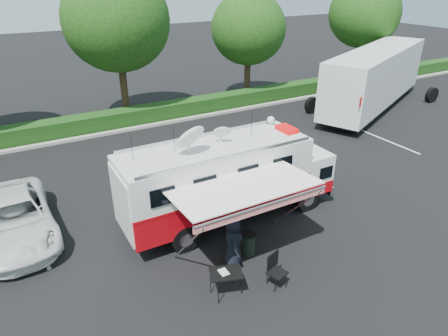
{
  "coord_description": "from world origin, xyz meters",
  "views": [
    {
      "loc": [
        -6.56,
        -11.08,
        8.47
      ],
      "look_at": [
        0.0,
        0.5,
        1.9
      ],
      "focal_mm": 32.0,
      "sensor_mm": 36.0,
      "label": 1
    }
  ],
  "objects_px": {
    "white_suv": "(19,236)",
    "trash_bin": "(248,243)",
    "folding_table": "(226,274)",
    "command_truck": "(229,179)",
    "semi_trailer": "(375,78)"
  },
  "relations": [
    {
      "from": "trash_bin",
      "to": "folding_table",
      "type": "bearing_deg",
      "value": -140.83
    },
    {
      "from": "trash_bin",
      "to": "semi_trailer",
      "type": "bearing_deg",
      "value": 29.95
    },
    {
      "from": "folding_table",
      "to": "semi_trailer",
      "type": "height_order",
      "value": "semi_trailer"
    },
    {
      "from": "command_truck",
      "to": "white_suv",
      "type": "distance_m",
      "value": 7.77
    },
    {
      "from": "trash_bin",
      "to": "semi_trailer",
      "type": "xyz_separation_m",
      "value": [
        15.91,
        9.17,
        1.69
      ]
    },
    {
      "from": "command_truck",
      "to": "white_suv",
      "type": "height_order",
      "value": "command_truck"
    },
    {
      "from": "white_suv",
      "to": "trash_bin",
      "type": "distance_m",
      "value": 8.16
    },
    {
      "from": "folding_table",
      "to": "command_truck",
      "type": "bearing_deg",
      "value": 58.65
    },
    {
      "from": "white_suv",
      "to": "semi_trailer",
      "type": "distance_m",
      "value": 23.01
    },
    {
      "from": "command_truck",
      "to": "folding_table",
      "type": "xyz_separation_m",
      "value": [
        -2.07,
        -3.4,
        -0.96
      ]
    },
    {
      "from": "command_truck",
      "to": "folding_table",
      "type": "height_order",
      "value": "command_truck"
    },
    {
      "from": "white_suv",
      "to": "trash_bin",
      "type": "relative_size",
      "value": 6.9
    },
    {
      "from": "semi_trailer",
      "to": "command_truck",
      "type": "bearing_deg",
      "value": -155.44
    },
    {
      "from": "trash_bin",
      "to": "semi_trailer",
      "type": "relative_size",
      "value": 0.06
    },
    {
      "from": "white_suv",
      "to": "folding_table",
      "type": "distance_m",
      "value": 7.92
    }
  ]
}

